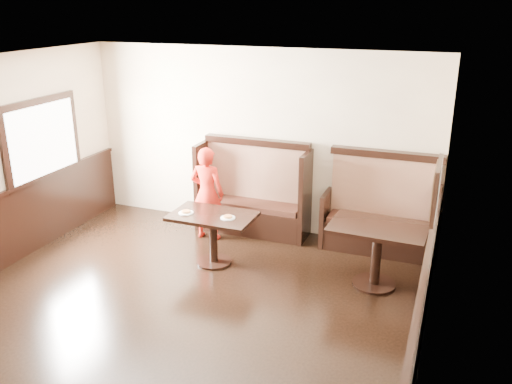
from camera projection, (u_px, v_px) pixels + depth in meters
The scene contains 9 objects.
ground at pixel (142, 347), 5.68m from camera, with size 7.00×7.00×0.00m, color black.
room_shell at pixel (127, 274), 5.80m from camera, with size 7.00×7.00×7.00m.
booth_main at pixel (254, 199), 8.40m from camera, with size 1.75×0.72×1.45m.
booth_neighbor at pixel (381, 218), 7.77m from camera, with size 1.65×0.72×1.45m.
table_main at pixel (213, 226), 7.33m from camera, with size 1.13×0.72×0.72m.
table_neighbor at pixel (377, 241), 6.72m from camera, with size 1.21×0.82×0.82m.
child at pixel (207, 193), 8.07m from camera, with size 0.52×0.34×1.43m, color red.
pizza_plate_left at pixel (186, 212), 7.31m from camera, with size 0.20×0.20×0.04m.
pizza_plate_right at pixel (228, 217), 7.15m from camera, with size 0.20×0.20×0.04m.
Camera 1 is at (2.83, -4.06, 3.44)m, focal length 38.00 mm.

